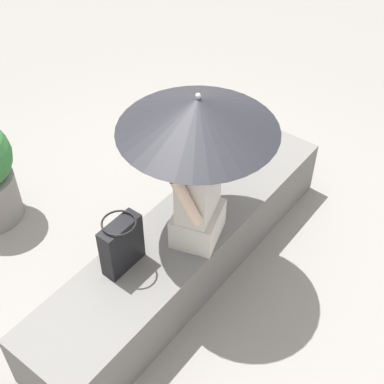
# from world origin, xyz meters

# --- Properties ---
(ground_plane) EXTENTS (14.00, 14.00, 0.00)m
(ground_plane) POSITION_xyz_m (0.00, 0.00, 0.00)
(ground_plane) COLOR gray
(stone_bench) EXTENTS (2.65, 0.58, 0.45)m
(stone_bench) POSITION_xyz_m (0.00, 0.00, 0.22)
(stone_bench) COLOR slate
(stone_bench) RESTS_ON ground
(person_seated) EXTENTS (0.51, 0.37, 0.90)m
(person_seated) POSITION_xyz_m (-0.02, -0.11, 0.83)
(person_seated) COLOR beige
(person_seated) RESTS_ON stone_bench
(parasol) EXTENTS (0.96, 0.96, 1.02)m
(parasol) POSITION_xyz_m (0.07, -0.04, 1.33)
(parasol) COLOR #B7B7BC
(parasol) RESTS_ON stone_bench
(handbag_black) EXTENTS (0.28, 0.21, 0.38)m
(handbag_black) POSITION_xyz_m (-0.50, 0.11, 0.63)
(handbag_black) COLOR black
(handbag_black) RESTS_ON stone_bench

